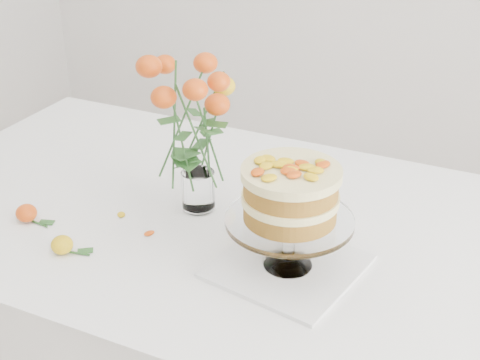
# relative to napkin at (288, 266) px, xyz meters

# --- Properties ---
(table) EXTENTS (1.43, 0.93, 0.76)m
(table) POSITION_rel_napkin_xyz_m (-0.30, 0.13, -0.09)
(table) COLOR tan
(table) RESTS_ON ground
(napkin) EXTENTS (0.31, 0.31, 0.01)m
(napkin) POSITION_rel_napkin_xyz_m (0.00, 0.00, 0.00)
(napkin) COLOR white
(napkin) RESTS_ON table
(cake_stand) EXTENTS (0.25, 0.25, 0.23)m
(cake_stand) POSITION_rel_napkin_xyz_m (-0.00, 0.00, 0.16)
(cake_stand) COLOR white
(cake_stand) RESTS_ON napkin
(rose_vase) EXTENTS (0.33, 0.33, 0.38)m
(rose_vase) POSITION_rel_napkin_xyz_m (-0.27, 0.13, 0.22)
(rose_vase) COLOR white
(rose_vase) RESTS_ON table
(loose_rose_near) EXTENTS (0.08, 0.05, 0.04)m
(loose_rose_near) POSITION_rel_napkin_xyz_m (-0.44, -0.15, 0.01)
(loose_rose_near) COLOR yellow
(loose_rose_near) RESTS_ON table
(loose_rose_far) EXTENTS (0.09, 0.05, 0.04)m
(loose_rose_far) POSITION_rel_napkin_xyz_m (-0.60, -0.08, 0.02)
(loose_rose_far) COLOR #D7520A
(loose_rose_far) RESTS_ON table
(stray_petal_a) EXTENTS (0.03, 0.02, 0.00)m
(stray_petal_a) POSITION_rel_napkin_xyz_m (-0.42, 0.03, -0.00)
(stray_petal_a) COLOR gold
(stray_petal_a) RESTS_ON table
(stray_petal_b) EXTENTS (0.03, 0.02, 0.00)m
(stray_petal_b) POSITION_rel_napkin_xyz_m (-0.32, -0.01, -0.00)
(stray_petal_b) COLOR gold
(stray_petal_b) RESTS_ON table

